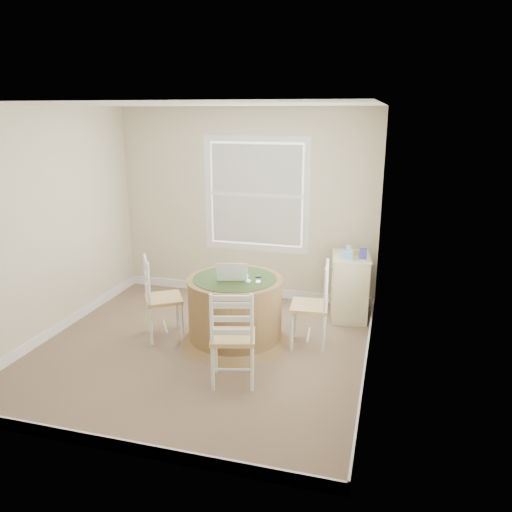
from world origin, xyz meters
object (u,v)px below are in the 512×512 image
(chair_near, at_px, (233,336))
(chair_left, at_px, (164,298))
(laptop, at_px, (233,276))
(chair_right, at_px, (309,306))
(corner_chest, at_px, (350,287))
(round_table, at_px, (235,308))

(chair_near, bearing_deg, chair_left, -50.04)
(chair_left, height_order, laptop, laptop)
(chair_right, bearing_deg, corner_chest, 153.35)
(chair_near, distance_m, laptop, 0.91)
(round_table, relative_size, chair_near, 1.31)
(chair_right, height_order, corner_chest, chair_right)
(round_table, xyz_separation_m, chair_right, (0.82, 0.13, 0.06))
(round_table, bearing_deg, chair_near, -84.79)
(chair_left, xyz_separation_m, chair_near, (1.08, -0.75, 0.00))
(chair_right, xyz_separation_m, laptop, (-0.83, -0.16, 0.32))
(round_table, height_order, corner_chest, corner_chest)
(chair_near, bearing_deg, round_table, -88.80)
(chair_left, xyz_separation_m, chair_right, (1.65, 0.22, 0.00))
(chair_right, relative_size, laptop, 2.43)
(chair_near, bearing_deg, chair_right, -135.80)
(chair_right, bearing_deg, chair_left, -87.92)
(chair_near, xyz_separation_m, corner_chest, (0.93, 1.89, -0.06))
(chair_left, distance_m, chair_right, 1.66)
(chair_near, relative_size, laptop, 2.43)
(chair_near, relative_size, corner_chest, 1.16)
(chair_left, distance_m, laptop, 0.88)
(round_table, distance_m, corner_chest, 1.58)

